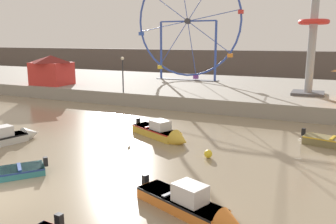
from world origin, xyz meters
The scene contains 10 objects.
quay_promenade centered at (0.00, 29.18, 0.62)m, with size 110.00×20.22×1.24m, color gray.
distant_town_skyline centered at (0.00, 51.75, 2.20)m, with size 140.00×3.00×4.40m, color #564C47.
motorboat_pale_grey centered at (-5.78, 5.72, 0.35)m, with size 2.22×4.78×1.38m.
motorboat_orange_hull centered at (7.75, 2.14, 0.35)m, with size 4.90×2.72×1.42m.
motorboat_mustard_yellow centered at (2.43, 10.65, 0.36)m, with size 4.96×3.23×1.44m.
ferris_wheel_blue_frame centered at (-4.26, 31.79, 8.20)m, with size 13.48×1.20×13.85m.
drop_tower_steel_tower centered at (10.21, 25.49, 6.81)m, with size 2.80×2.80×12.73m.
carnival_booth_red_striped centered at (-16.36, 21.19, 2.94)m, with size 4.39×3.67×3.26m.
promenade_lamp_near centered at (-6.04, 19.57, 3.50)m, with size 0.32×0.32×3.39m.
mooring_buoy_orange centered at (6.23, 8.32, 0.22)m, with size 0.44×0.44×0.44m, color yellow.
Camera 1 is at (11.60, -8.57, 6.20)m, focal length 36.92 mm.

